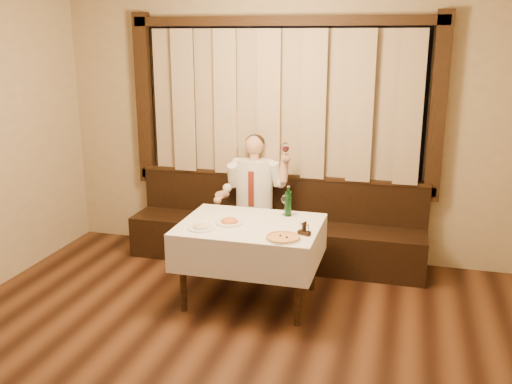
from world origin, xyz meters
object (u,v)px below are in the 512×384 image
(seated_man, at_px, (253,190))
(pasta_cream, at_px, (201,225))
(banquette, at_px, (276,233))
(green_bottle, at_px, (288,203))
(dining_table, at_px, (250,234))
(cruet_caddy, at_px, (304,230))
(pasta_red, at_px, (229,220))
(pizza, at_px, (283,238))

(seated_man, bearing_deg, pasta_cream, -96.92)
(banquette, relative_size, green_bottle, 10.98)
(banquette, bearing_deg, green_bottle, -68.22)
(banquette, distance_m, green_bottle, 0.96)
(dining_table, xyz_separation_m, pasta_cream, (-0.38, -0.26, 0.14))
(cruet_caddy, distance_m, seated_man, 1.34)
(pasta_red, relative_size, green_bottle, 0.88)
(banquette, height_order, cruet_caddy, banquette)
(dining_table, relative_size, green_bottle, 4.36)
(pasta_red, xyz_separation_m, cruet_caddy, (0.71, -0.12, 0.01))
(green_bottle, bearing_deg, dining_table, -132.61)
(pasta_red, xyz_separation_m, pasta_cream, (-0.19, -0.21, -0.00))
(pasta_red, distance_m, cruet_caddy, 0.72)
(pizza, bearing_deg, pasta_cream, 174.97)
(pasta_red, distance_m, green_bottle, 0.59)
(pizza, distance_m, pasta_cream, 0.76)
(pizza, bearing_deg, cruet_caddy, 45.22)
(dining_table, distance_m, pizza, 0.51)
(pasta_red, relative_size, seated_man, 0.18)
(pizza, distance_m, seated_man, 1.40)
(cruet_caddy, bearing_deg, seated_man, 146.28)
(dining_table, distance_m, seated_man, 0.98)
(pasta_cream, height_order, seated_man, seated_man)
(green_bottle, relative_size, seated_man, 0.21)
(pasta_red, xyz_separation_m, green_bottle, (0.47, 0.35, 0.09))
(pasta_cream, bearing_deg, green_bottle, 40.46)
(pasta_red, relative_size, cruet_caddy, 2.17)
(pizza, height_order, cruet_caddy, cruet_caddy)
(seated_man, bearing_deg, dining_table, -75.96)
(pasta_red, height_order, seated_man, seated_man)
(pizza, relative_size, cruet_caddy, 2.57)
(pizza, bearing_deg, seated_man, 115.94)
(banquette, bearing_deg, seated_man, -159.16)
(pasta_red, distance_m, seated_man, 0.98)
(dining_table, height_order, pasta_cream, pasta_cream)
(pasta_red, bearing_deg, pizza, -26.33)
(green_bottle, bearing_deg, pizza, -81.68)
(dining_table, bearing_deg, cruet_caddy, -17.64)
(cruet_caddy, bearing_deg, pasta_cream, -152.95)
(pasta_cream, bearing_deg, dining_table, 34.06)
(pizza, xyz_separation_m, seated_man, (-0.61, 1.26, 0.04))
(seated_man, bearing_deg, pasta_red, -87.07)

